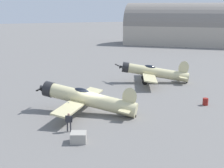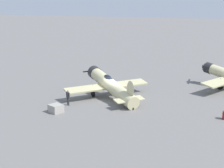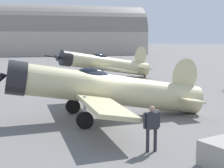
{
  "view_description": "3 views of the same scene",
  "coord_description": "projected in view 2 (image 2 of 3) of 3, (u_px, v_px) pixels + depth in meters",
  "views": [
    {
      "loc": [
        -9.97,
        -31.93,
        10.92
      ],
      "look_at": [
        4.5,
        5.44,
        1.6
      ],
      "focal_mm": 53.44,
      "sensor_mm": 36.0,
      "label": 1
    },
    {
      "loc": [
        15.53,
        -34.39,
        11.21
      ],
      "look_at": [
        0.0,
        0.0,
        1.8
      ],
      "focal_mm": 53.09,
      "sensor_mm": 36.0,
      "label": 2
    },
    {
      "loc": [
        -14.06,
        -10.4,
        4.17
      ],
      "look_at": [
        0.0,
        0.0,
        1.8
      ],
      "focal_mm": 55.0,
      "sensor_mm": 36.0,
      "label": 3
    }
  ],
  "objects": [
    {
      "name": "ground_crew_mechanic",
      "position": [
        68.0,
        96.0,
        36.61
      ],
      "size": [
        0.57,
        0.46,
        1.73
      ],
      "rotation": [
        0.0,
        0.0,
        0.97
      ],
      "color": "#2D2D33",
      "rests_on": "ground_plane"
    },
    {
      "name": "equipment_crate",
      "position": [
        56.0,
        108.0,
        34.39
      ],
      "size": [
        1.62,
        1.58,
        0.84
      ],
      "rotation": [
        0.0,
        0.0,
        4.35
      ],
      "color": "#9E998E",
      "rests_on": "ground_plane"
    },
    {
      "name": "airplane_foreground",
      "position": [
        110.0,
        85.0,
        39.37
      ],
      "size": [
        9.85,
        9.54,
        3.2
      ],
      "rotation": [
        0.0,
        0.0,
        2.49
      ],
      "color": "beige",
      "rests_on": "ground_plane"
    },
    {
      "name": "ground_plane",
      "position": [
        112.0,
        99.0,
        39.32
      ],
      "size": [
        400.0,
        400.0,
        0.0
      ],
      "primitive_type": "plane",
      "color": "slate"
    }
  ]
}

